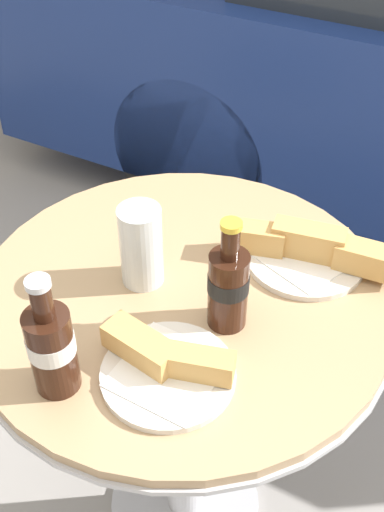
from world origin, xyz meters
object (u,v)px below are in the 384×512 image
bistro_table (183,354)px  lunch_plate_far (308,251)px  cola_bottle_left (228,285)px  lunch_plate_near (167,365)px  cola_bottle_right (51,346)px  drinking_glass (141,249)px

bistro_table → lunch_plate_far: size_ratio=2.43×
bistro_table → cola_bottle_left: bearing=-16.9°
bistro_table → lunch_plate_near: 0.27m
lunch_plate_near → cola_bottle_left: bearing=76.9°
cola_bottle_right → cola_bottle_left: bearing=54.7°
bistro_table → cola_bottle_left: size_ratio=3.61×
bistro_table → lunch_plate_near: bearing=-68.3°
lunch_plate_far → lunch_plate_near: bearing=-105.7°
bistro_table → cola_bottle_left: 0.28m
cola_bottle_right → drinking_glass: cola_bottle_right is taller
cola_bottle_right → lunch_plate_near: cola_bottle_right is taller
cola_bottle_right → lunch_plate_far: bearing=62.3°
lunch_plate_near → drinking_glass: bearing=131.1°
drinking_glass → lunch_plate_near: size_ratio=0.69×
drinking_glass → lunch_plate_far: (0.24, 0.18, -0.04)m
lunch_plate_near → lunch_plate_far: 0.36m
drinking_glass → lunch_plate_near: bearing=-48.9°
bistro_table → drinking_glass: size_ratio=4.92×
bistro_table → cola_bottle_left: (0.10, -0.03, 0.26)m
bistro_table → cola_bottle_right: 0.38m
drinking_glass → lunch_plate_near: (0.14, -0.17, -0.05)m
bistro_table → drinking_glass: (-0.08, -0.01, 0.25)m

